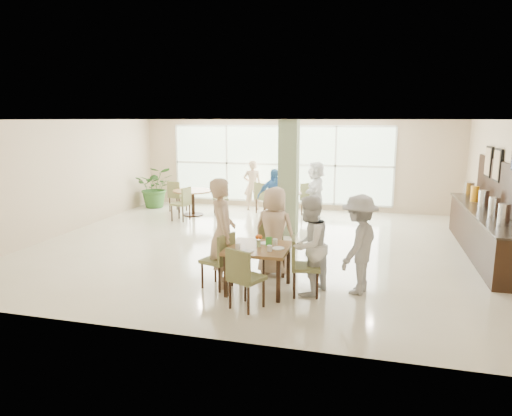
% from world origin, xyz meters
% --- Properties ---
extents(ground, '(10.00, 10.00, 0.00)m').
position_xyz_m(ground, '(0.00, 0.00, 0.00)').
color(ground, beige).
rests_on(ground, ground).
extents(room_shell, '(10.00, 10.00, 10.00)m').
position_xyz_m(room_shell, '(0.00, 0.00, 1.70)').
color(room_shell, white).
rests_on(room_shell, ground).
extents(window_bank, '(7.00, 0.04, 7.00)m').
position_xyz_m(window_bank, '(-0.50, 4.46, 1.40)').
color(window_bank, silver).
rests_on(window_bank, ground).
extents(column, '(0.45, 0.45, 2.80)m').
position_xyz_m(column, '(0.40, 1.20, 1.40)').
color(column, '#616F4D').
rests_on(column, ground).
extents(main_table, '(1.02, 1.02, 0.75)m').
position_xyz_m(main_table, '(0.62, -2.67, 0.66)').
color(main_table, brown).
rests_on(main_table, ground).
extents(round_table_left, '(1.17, 1.17, 0.75)m').
position_xyz_m(round_table_left, '(-2.74, 2.72, 0.59)').
color(round_table_left, brown).
rests_on(round_table_left, ground).
extents(round_table_right, '(1.05, 1.05, 0.75)m').
position_xyz_m(round_table_right, '(-0.08, 3.02, 0.56)').
color(round_table_right, brown).
rests_on(round_table_right, ground).
extents(chairs_main_table, '(2.04, 2.14, 0.95)m').
position_xyz_m(chairs_main_table, '(0.66, -2.67, 0.47)').
color(chairs_main_table, brown).
rests_on(chairs_main_table, ground).
extents(chairs_table_left, '(1.99, 1.72, 0.95)m').
position_xyz_m(chairs_table_left, '(-2.74, 2.71, 0.47)').
color(chairs_table_left, brown).
rests_on(chairs_table_left, ground).
extents(chairs_table_right, '(2.02, 1.84, 0.95)m').
position_xyz_m(chairs_table_right, '(-0.06, 3.09, 0.47)').
color(chairs_table_right, brown).
rests_on(chairs_table_right, ground).
extents(tabletop_clutter, '(0.77, 0.72, 0.21)m').
position_xyz_m(tabletop_clutter, '(0.68, -2.71, 0.81)').
color(tabletop_clutter, white).
rests_on(tabletop_clutter, main_table).
extents(buffet_counter, '(0.64, 4.70, 1.95)m').
position_xyz_m(buffet_counter, '(4.70, 0.51, 0.55)').
color(buffet_counter, black).
rests_on(buffet_counter, ground).
extents(framed_art_a, '(0.05, 0.55, 0.70)m').
position_xyz_m(framed_art_a, '(4.95, 1.00, 1.85)').
color(framed_art_a, black).
rests_on(framed_art_a, ground).
extents(framed_art_b, '(0.05, 0.55, 0.70)m').
position_xyz_m(framed_art_b, '(4.95, 1.80, 1.85)').
color(framed_art_b, black).
rests_on(framed_art_b, ground).
extents(potted_plant, '(1.56, 1.56, 1.32)m').
position_xyz_m(potted_plant, '(-4.38, 3.57, 0.66)').
color(potted_plant, '#2E5A24').
rests_on(potted_plant, ground).
extents(teen_left, '(0.66, 0.79, 1.86)m').
position_xyz_m(teen_left, '(-0.02, -2.59, 0.93)').
color(teen_left, tan).
rests_on(teen_left, ground).
extents(teen_far, '(0.86, 0.57, 1.63)m').
position_xyz_m(teen_far, '(0.70, -1.80, 0.81)').
color(teen_far, tan).
rests_on(teen_far, ground).
extents(teen_right, '(0.87, 0.96, 1.63)m').
position_xyz_m(teen_right, '(1.44, -2.60, 0.81)').
color(teen_right, white).
rests_on(teen_right, ground).
extents(teen_standing, '(0.91, 1.20, 1.64)m').
position_xyz_m(teen_standing, '(2.22, -2.35, 0.82)').
color(teen_standing, '#A5A4A7').
rests_on(teen_standing, ground).
extents(adult_a, '(1.02, 0.83, 1.52)m').
position_xyz_m(adult_a, '(-0.16, 2.09, 0.76)').
color(adult_a, '#417DC3').
rests_on(adult_a, ground).
extents(adult_b, '(0.80, 1.59, 1.66)m').
position_xyz_m(adult_b, '(0.85, 2.97, 0.83)').
color(adult_b, white).
rests_on(adult_b, ground).
extents(adult_standing, '(0.65, 0.50, 1.57)m').
position_xyz_m(adult_standing, '(-1.24, 3.91, 0.78)').
color(adult_standing, tan).
rests_on(adult_standing, ground).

